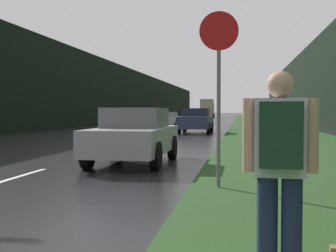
% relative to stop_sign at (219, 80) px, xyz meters
% --- Properties ---
extents(grass_verge, '(6.00, 240.00, 0.02)m').
position_rel_stop_sign_xyz_m(grass_verge, '(2.47, 33.85, -1.92)').
color(grass_verge, '#26471E').
rests_on(grass_verge, ground_plane).
extents(lane_stripe_b, '(0.12, 3.00, 0.01)m').
position_rel_stop_sign_xyz_m(lane_stripe_b, '(-4.24, 0.64, -1.93)').
color(lane_stripe_b, silver).
rests_on(lane_stripe_b, ground_plane).
extents(lane_stripe_c, '(0.12, 3.00, 0.01)m').
position_rel_stop_sign_xyz_m(lane_stripe_c, '(-4.24, 7.64, -1.93)').
color(lane_stripe_c, silver).
rests_on(lane_stripe_c, ground_plane).
extents(lane_stripe_d, '(0.12, 3.00, 0.01)m').
position_rel_stop_sign_xyz_m(lane_stripe_d, '(-4.24, 14.64, -1.93)').
color(lane_stripe_d, silver).
rests_on(lane_stripe_d, ground_plane).
extents(lane_stripe_e, '(0.12, 3.00, 0.01)m').
position_rel_stop_sign_xyz_m(lane_stripe_e, '(-4.24, 21.64, -1.93)').
color(lane_stripe_e, silver).
rests_on(lane_stripe_e, ground_plane).
extents(lane_stripe_f, '(0.12, 3.00, 0.01)m').
position_rel_stop_sign_xyz_m(lane_stripe_f, '(-4.24, 28.64, -1.93)').
color(lane_stripe_f, silver).
rests_on(lane_stripe_f, ground_plane).
extents(treeline_far_side, '(2.00, 140.00, 6.53)m').
position_rel_stop_sign_xyz_m(treeline_far_side, '(-13.95, 43.85, 1.33)').
color(treeline_far_side, black).
rests_on(treeline_far_side, ground_plane).
extents(treeline_near_side, '(2.00, 140.00, 8.43)m').
position_rel_stop_sign_xyz_m(treeline_near_side, '(8.47, 43.85, 2.28)').
color(treeline_near_side, black).
rests_on(treeline_near_side, ground_plane).
extents(stop_sign, '(0.70, 0.07, 3.16)m').
position_rel_stop_sign_xyz_m(stop_sign, '(0.00, 0.00, 0.00)').
color(stop_sign, slate).
rests_on(stop_sign, ground_plane).
extents(hitchhiker_with_backpack, '(0.59, 0.42, 1.71)m').
position_rel_stop_sign_xyz_m(hitchhiker_with_backpack, '(0.70, -4.60, -0.95)').
color(hitchhiker_with_backpack, '#1E2847').
rests_on(hitchhiker_with_backpack, ground_plane).
extents(car_passing_near, '(1.86, 4.25, 1.47)m').
position_rel_stop_sign_xyz_m(car_passing_near, '(-2.38, 3.63, -1.19)').
color(car_passing_near, '#9E9EA3').
rests_on(car_passing_near, ground_plane).
extents(car_passing_far, '(1.97, 4.68, 1.54)m').
position_rel_stop_sign_xyz_m(car_passing_far, '(-2.38, 20.75, -1.15)').
color(car_passing_far, '#2D3856').
rests_on(car_passing_far, ground_plane).
extents(car_oncoming, '(1.82, 4.28, 1.28)m').
position_rel_stop_sign_xyz_m(car_oncoming, '(-6.09, 33.41, -1.27)').
color(car_oncoming, '#BCBCBC').
rests_on(car_oncoming, ground_plane).
extents(delivery_truck, '(2.45, 7.47, 3.58)m').
position_rel_stop_sign_xyz_m(delivery_truck, '(-6.09, 82.90, -0.07)').
color(delivery_truck, '#6E684F').
rests_on(delivery_truck, ground_plane).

